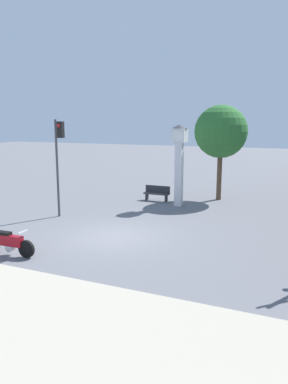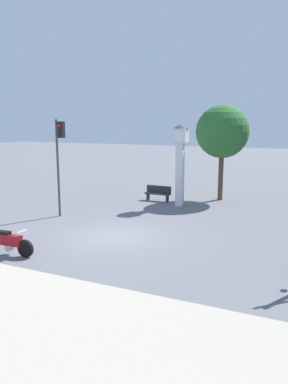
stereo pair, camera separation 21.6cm
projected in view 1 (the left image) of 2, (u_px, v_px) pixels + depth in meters
name	position (u px, v px, depth m)	size (l,w,h in m)	color
ground_plane	(114.00, 237.00, 15.82)	(120.00, 120.00, 0.00)	slate
motorcycle	(9.00, 243.00, 13.56)	(2.20, 0.48, 0.97)	black
clock_tower	(179.00, 153.00, 21.14)	(0.93, 0.93, 4.64)	white
traffic_light	(59.00, 151.00, 18.59)	(0.50, 0.35, 4.91)	#47474C
street_tree	(221.00, 132.00, 22.67)	(3.21, 3.21, 5.81)	brown
bench	(157.00, 193.00, 23.01)	(1.60, 0.44, 0.92)	#2D2D33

